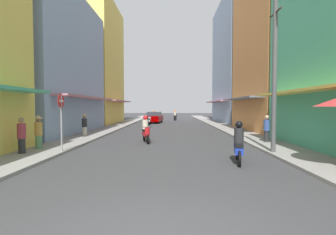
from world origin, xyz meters
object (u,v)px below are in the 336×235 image
pedestrian_crossing (267,130)px  street_sign_no_entry (61,115)px  pedestrian_foreground (22,137)px  pedestrian_midway (84,124)px  utility_pole (274,76)px  motorbike_silver (149,121)px  parked_car (154,117)px  motorbike_blue (238,144)px  pedestrian_far (38,131)px  motorbike_white (154,116)px  motorbike_black (175,116)px  motorbike_red (146,131)px

pedestrian_crossing → street_sign_no_entry: (-10.23, -3.08, 0.91)m
pedestrian_foreground → pedestrian_midway: pedestrian_foreground is taller
utility_pole → pedestrian_crossing: bearing=74.3°
motorbike_silver → pedestrian_foreground: bearing=-101.6°
parked_car → street_sign_no_entry: (-2.61, -21.32, 0.98)m
pedestrian_foreground → utility_pole: (10.81, 0.56, 2.62)m
utility_pole → motorbike_blue: bearing=-139.0°
parked_car → pedestrian_midway: (-3.70, -15.33, 0.18)m
pedestrian_crossing → pedestrian_far: bearing=-167.9°
motorbike_silver → pedestrian_crossing: bearing=-61.1°
motorbike_white → pedestrian_crossing: (7.98, -22.50, 0.10)m
motorbike_blue → parked_car: (-4.78, 23.05, 0.04)m
motorbike_white → pedestrian_far: size_ratio=1.06×
motorbike_white → street_sign_no_entry: size_ratio=0.68×
motorbike_black → pedestrian_far: size_ratio=1.05×
motorbike_silver → street_sign_no_entry: (-2.26, -17.51, 1.21)m
motorbike_silver → pedestrian_crossing: pedestrian_crossing is taller
motorbike_blue → utility_pole: size_ratio=0.27×
motorbike_red → parked_car: 17.77m
utility_pole → motorbike_silver: bearing=112.1°
motorbike_blue → motorbike_white: (-5.13, 27.31, 0.00)m
motorbike_blue → pedestrian_far: 9.05m
pedestrian_midway → utility_pole: utility_pole is taller
motorbike_silver → parked_car: 3.83m
motorbike_red → motorbike_white: same height
pedestrian_midway → street_sign_no_entry: size_ratio=0.61×
parked_car → utility_pole: (6.75, -21.33, 2.70)m
motorbike_white → street_sign_no_entry: street_sign_no_entry is taller
motorbike_white → motorbike_blue: bearing=-79.4°
motorbike_black → motorbike_white: (-3.13, -1.88, 0.00)m
street_sign_no_entry → utility_pole: bearing=-0.1°
pedestrian_far → pedestrian_foreground: bearing=-94.7°
motorbike_blue → motorbike_silver: bearing=104.9°
motorbike_white → pedestrian_far: 25.25m
parked_car → utility_pole: utility_pole is taller
pedestrian_crossing → motorbike_white: bearing=109.5°
pedestrian_midway → utility_pole: (10.45, -6.01, 2.53)m
motorbike_blue → motorbike_silver: 19.91m
motorbike_blue → pedestrian_crossing: pedestrian_crossing is taller
pedestrian_midway → street_sign_no_entry: bearing=-79.6°
parked_car → pedestrian_foreground: size_ratio=2.59×
parked_car → street_sign_no_entry: size_ratio=1.61×
pedestrian_foreground → pedestrian_far: pedestrian_far is taller
motorbike_red → street_sign_no_entry: size_ratio=0.67×
motorbike_silver → street_sign_no_entry: bearing=-97.3°
parked_car → pedestrian_far: size_ratio=2.50×
motorbike_black → pedestrian_crossing: pedestrian_crossing is taller
pedestrian_crossing → pedestrian_far: pedestrian_far is taller
pedestrian_far → street_sign_no_entry: street_sign_no_entry is taller
street_sign_no_entry → motorbike_red: bearing=46.6°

